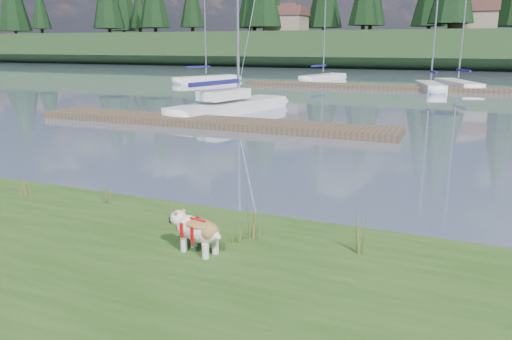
% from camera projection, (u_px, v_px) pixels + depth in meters
% --- Properties ---
extents(ground, '(200.00, 200.00, 0.00)m').
position_uv_depth(ground, '(383.00, 89.00, 38.31)').
color(ground, slate).
rests_on(ground, ground).
extents(ridge, '(200.00, 20.00, 5.00)m').
position_uv_depth(ridge, '(429.00, 50.00, 76.14)').
color(ridge, '#1D3118').
rests_on(ridge, ground).
extents(bulldog, '(0.96, 0.51, 0.56)m').
position_uv_depth(bulldog, '(198.00, 229.00, 7.28)').
color(bulldog, silver).
rests_on(bulldog, bank).
extents(sailboat_main, '(3.59, 8.86, 12.53)m').
position_uv_depth(sailboat_main, '(238.00, 103.00, 25.30)').
color(sailboat_main, white).
rests_on(sailboat_main, ground).
extents(dock_near, '(16.00, 2.00, 0.30)m').
position_uv_depth(dock_near, '(207.00, 122.00, 21.00)').
color(dock_near, '#4C3D2C').
rests_on(dock_near, ground).
extents(dock_far, '(26.00, 2.20, 0.30)m').
position_uv_depth(dock_far, '(410.00, 88.00, 37.52)').
color(dock_far, '#4C3D2C').
rests_on(dock_far, ground).
extents(sailboat_bg_0, '(4.41, 7.12, 10.55)m').
position_uv_depth(sailboat_bg_0, '(212.00, 78.00, 45.36)').
color(sailboat_bg_0, white).
rests_on(sailboat_bg_0, ground).
extents(sailboat_bg_1, '(3.21, 7.47, 11.02)m').
position_uv_depth(sailboat_bg_1, '(326.00, 77.00, 47.60)').
color(sailboat_bg_1, white).
rests_on(sailboat_bg_1, ground).
extents(sailboat_bg_2, '(2.80, 6.62, 9.94)m').
position_uv_depth(sailboat_bg_2, '(429.00, 85.00, 37.47)').
color(sailboat_bg_2, white).
rests_on(sailboat_bg_2, ground).
extents(sailboat_bg_3, '(4.19, 7.84, 11.49)m').
position_uv_depth(sailboat_bg_3, '(455.00, 83.00, 39.73)').
color(sailboat_bg_3, white).
rests_on(sailboat_bg_3, ground).
extents(weed_0, '(0.17, 0.14, 0.64)m').
position_uv_depth(weed_0, '(107.00, 190.00, 9.52)').
color(weed_0, '#475B23').
rests_on(weed_0, bank).
extents(weed_1, '(0.17, 0.14, 0.40)m').
position_uv_depth(weed_1, '(175.00, 210.00, 8.66)').
color(weed_1, '#475B23').
rests_on(weed_1, bank).
extents(weed_2, '(0.17, 0.14, 0.79)m').
position_uv_depth(weed_2, '(254.00, 219.00, 7.75)').
color(weed_2, '#475B23').
rests_on(weed_2, bank).
extents(weed_3, '(0.17, 0.14, 0.47)m').
position_uv_depth(weed_3, '(25.00, 187.00, 9.98)').
color(weed_3, '#475B23').
rests_on(weed_3, bank).
extents(weed_4, '(0.17, 0.14, 0.36)m').
position_uv_depth(weed_4, '(237.00, 232.00, 7.70)').
color(weed_4, '#475B23').
rests_on(weed_4, bank).
extents(weed_5, '(0.17, 0.14, 0.70)m').
position_uv_depth(weed_5, '(361.00, 233.00, 7.28)').
color(weed_5, '#475B23').
rests_on(weed_5, bank).
extents(mud_lip, '(60.00, 0.50, 0.14)m').
position_uv_depth(mud_lip, '(132.00, 211.00, 10.04)').
color(mud_lip, '#33281C').
rests_on(mud_lip, ground).
extents(house_0, '(6.30, 5.30, 4.65)m').
position_uv_depth(house_0, '(287.00, 19.00, 80.54)').
color(house_0, gray).
rests_on(house_0, ridge).
extents(house_1, '(6.30, 5.30, 4.65)m').
position_uv_depth(house_1, '(475.00, 16.00, 70.92)').
color(house_1, gray).
rests_on(house_1, ridge).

